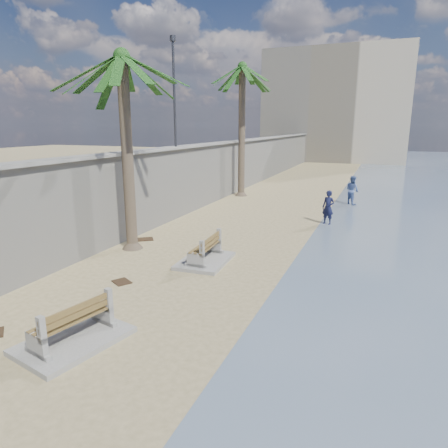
% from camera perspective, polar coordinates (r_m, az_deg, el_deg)
% --- Properties ---
extents(ground_plane, '(140.00, 140.00, 0.00)m').
position_cam_1_polar(ground_plane, '(8.86, -14.75, -18.27)').
color(ground_plane, tan).
extents(seawall, '(0.45, 70.00, 3.50)m').
position_cam_1_polar(seawall, '(27.88, 0.99, 7.97)').
color(seawall, gray).
rests_on(seawall, ground_plane).
extents(wall_cap, '(0.80, 70.00, 0.12)m').
position_cam_1_polar(wall_cap, '(27.75, 1.00, 11.67)').
color(wall_cap, gray).
rests_on(wall_cap, seawall).
extents(end_building, '(18.00, 12.00, 14.00)m').
position_cam_1_polar(end_building, '(58.34, 15.87, 15.75)').
color(end_building, '#B7AA93').
rests_on(end_building, ground_plane).
extents(bench_near, '(2.01, 2.56, 0.95)m').
position_cam_1_polar(bench_near, '(9.53, -20.82, -13.45)').
color(bench_near, gray).
rests_on(bench_near, ground_plane).
extents(bench_far, '(1.64, 2.32, 0.94)m').
position_cam_1_polar(bench_far, '(13.86, -2.74, -3.89)').
color(bench_far, gray).
rests_on(bench_far, ground_plane).
extents(palm_mid, '(5.00, 5.00, 7.87)m').
position_cam_1_polar(palm_mid, '(15.40, -14.40, 21.85)').
color(palm_mid, brown).
rests_on(palm_mid, ground_plane).
extents(palm_back, '(5.00, 5.00, 9.14)m').
position_cam_1_polar(palm_back, '(27.00, 2.65, 21.27)').
color(palm_back, brown).
rests_on(palm_back, ground_plane).
extents(streetlight, '(0.28, 0.28, 5.12)m').
position_cam_1_polar(streetlight, '(20.50, -7.16, 19.42)').
color(streetlight, '#2D2D33').
rests_on(streetlight, wall_cap).
extents(person_a, '(0.80, 0.67, 1.88)m').
position_cam_1_polar(person_a, '(19.73, 14.67, 2.64)').
color(person_a, '#131635').
rests_on(person_a, ground_plane).
extents(person_b, '(1.16, 1.15, 1.91)m').
position_cam_1_polar(person_b, '(25.19, 17.86, 4.84)').
color(person_b, '#4B619B').
rests_on(person_b, ground_plane).
extents(debris_c, '(0.84, 0.81, 0.03)m').
position_cam_1_polar(debris_c, '(17.02, -11.20, -2.14)').
color(debris_c, '#382616').
rests_on(debris_c, ground_plane).
extents(debris_d, '(0.70, 0.66, 0.03)m').
position_cam_1_polar(debris_d, '(12.66, -14.40, -8.00)').
color(debris_d, '#382616').
rests_on(debris_d, ground_plane).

